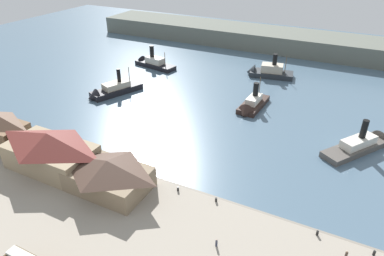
{
  "coord_description": "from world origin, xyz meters",
  "views": [
    {
      "loc": [
        39.85,
        -53.72,
        47.66
      ],
      "look_at": [
        3.46,
        18.36,
        2.0
      ],
      "focal_mm": 32.01,
      "sensor_mm": 36.0,
      "label": 1
    }
  ],
  "objects_px": {
    "ferry_shed_central_terminal": "(50,150)",
    "mooring_post_east": "(178,189)",
    "ferry_moored_west": "(151,62)",
    "mooring_post_west": "(317,233)",
    "mooring_post_center_east": "(216,200)",
    "ferry_departing_north": "(364,143)",
    "ferry_approaching_east": "(266,72)",
    "mooring_post_center_west": "(374,253)",
    "ferry_shed_west_terminal": "(108,174)",
    "ferry_near_quay": "(111,91)",
    "pedestrian_by_tram": "(346,255)",
    "ferry_approaching_west": "(251,105)",
    "pedestrian_standing_center": "(216,243)"
  },
  "relations": [
    {
      "from": "ferry_approaching_east",
      "to": "ferry_departing_north",
      "type": "relative_size",
      "value": 0.85
    },
    {
      "from": "ferry_near_quay",
      "to": "ferry_approaching_west",
      "type": "relative_size",
      "value": 1.21
    },
    {
      "from": "pedestrian_by_tram",
      "to": "ferry_approaching_east",
      "type": "relative_size",
      "value": 0.09
    },
    {
      "from": "pedestrian_by_tram",
      "to": "ferry_approaching_east",
      "type": "distance_m",
      "value": 86.9
    },
    {
      "from": "ferry_near_quay",
      "to": "ferry_approaching_west",
      "type": "xyz_separation_m",
      "value": [
        46.09,
        10.7,
        -0.17
      ]
    },
    {
      "from": "mooring_post_west",
      "to": "ferry_departing_north",
      "type": "relative_size",
      "value": 0.04
    },
    {
      "from": "mooring_post_west",
      "to": "ferry_shed_west_terminal",
      "type": "bearing_deg",
      "value": -171.58
    },
    {
      "from": "ferry_shed_west_terminal",
      "to": "mooring_post_center_west",
      "type": "height_order",
      "value": "ferry_shed_west_terminal"
    },
    {
      "from": "ferry_shed_central_terminal",
      "to": "mooring_post_west",
      "type": "bearing_deg",
      "value": 6.02
    },
    {
      "from": "ferry_shed_central_terminal",
      "to": "mooring_post_center_east",
      "type": "xyz_separation_m",
      "value": [
        37.8,
        6.04,
        -4.1
      ]
    },
    {
      "from": "ferry_moored_west",
      "to": "mooring_post_west",
      "type": "bearing_deg",
      "value": -40.46
    },
    {
      "from": "mooring_post_east",
      "to": "ferry_approaching_east",
      "type": "bearing_deg",
      "value": 92.38
    },
    {
      "from": "mooring_post_west",
      "to": "ferry_near_quay",
      "type": "relative_size",
      "value": 0.04
    },
    {
      "from": "pedestrian_by_tram",
      "to": "mooring_post_east",
      "type": "relative_size",
      "value": 1.88
    },
    {
      "from": "ferry_approaching_west",
      "to": "ferry_moored_west",
      "type": "xyz_separation_m",
      "value": [
        -49.84,
        20.18,
        0.23
      ]
    },
    {
      "from": "ferry_shed_central_terminal",
      "to": "ferry_moored_west",
      "type": "xyz_separation_m",
      "value": [
        -19.63,
        71.66,
        -4.19
      ]
    },
    {
      "from": "ferry_approaching_east",
      "to": "ferry_approaching_west",
      "type": "bearing_deg",
      "value": -82.56
    },
    {
      "from": "mooring_post_center_west",
      "to": "ferry_near_quay",
      "type": "height_order",
      "value": "ferry_near_quay"
    },
    {
      "from": "mooring_post_center_east",
      "to": "ferry_approaching_west",
      "type": "relative_size",
      "value": 0.05
    },
    {
      "from": "mooring_post_center_west",
      "to": "mooring_post_east",
      "type": "xyz_separation_m",
      "value": [
        -37.06,
        -0.2,
        0.0
      ]
    },
    {
      "from": "ferry_shed_central_terminal",
      "to": "mooring_post_west",
      "type": "relative_size",
      "value": 22.82
    },
    {
      "from": "mooring_post_west",
      "to": "mooring_post_center_west",
      "type": "xyz_separation_m",
      "value": [
        9.15,
        -0.3,
        0.0
      ]
    },
    {
      "from": "mooring_post_center_east",
      "to": "ferry_departing_north",
      "type": "xyz_separation_m",
      "value": [
        25.23,
        37.09,
        -0.31
      ]
    },
    {
      "from": "ferry_near_quay",
      "to": "ferry_approaching_west",
      "type": "height_order",
      "value": "ferry_approaching_west"
    },
    {
      "from": "mooring_post_east",
      "to": "ferry_approaching_west",
      "type": "height_order",
      "value": "ferry_approaching_west"
    },
    {
      "from": "pedestrian_standing_center",
      "to": "ferry_shed_central_terminal",
      "type": "bearing_deg",
      "value": 174.21
    },
    {
      "from": "mooring_post_center_west",
      "to": "ferry_departing_north",
      "type": "xyz_separation_m",
      "value": [
        -3.43,
        37.39,
        -0.31
      ]
    },
    {
      "from": "ferry_departing_north",
      "to": "ferry_approaching_west",
      "type": "bearing_deg",
      "value": 165.72
    },
    {
      "from": "mooring_post_center_east",
      "to": "pedestrian_standing_center",
      "type": "bearing_deg",
      "value": -66.46
    },
    {
      "from": "ferry_shed_west_terminal",
      "to": "ferry_moored_west",
      "type": "height_order",
      "value": "ferry_moored_west"
    },
    {
      "from": "ferry_shed_central_terminal",
      "to": "pedestrian_standing_center",
      "type": "relative_size",
      "value": 13.4
    },
    {
      "from": "ferry_shed_west_terminal",
      "to": "ferry_near_quay",
      "type": "height_order",
      "value": "ferry_near_quay"
    },
    {
      "from": "ferry_shed_central_terminal",
      "to": "mooring_post_center_east",
      "type": "height_order",
      "value": "ferry_shed_central_terminal"
    },
    {
      "from": "mooring_post_east",
      "to": "ferry_departing_north",
      "type": "xyz_separation_m",
      "value": [
        33.63,
        37.6,
        -0.31
      ]
    },
    {
      "from": "ferry_approaching_east",
      "to": "mooring_post_center_west",
      "type": "bearing_deg",
      "value": -62.18
    },
    {
      "from": "ferry_shed_west_terminal",
      "to": "ferry_near_quay",
      "type": "distance_m",
      "value": 52.01
    },
    {
      "from": "ferry_approaching_east",
      "to": "mooring_post_center_east",
      "type": "bearing_deg",
      "value": -81.33
    },
    {
      "from": "mooring_post_east",
      "to": "ferry_moored_west",
      "type": "distance_m",
      "value": 82.32
    },
    {
      "from": "mooring_post_center_west",
      "to": "ferry_near_quay",
      "type": "distance_m",
      "value": 89.48
    },
    {
      "from": "pedestrian_by_tram",
      "to": "ferry_approaching_west",
      "type": "height_order",
      "value": "ferry_approaching_west"
    },
    {
      "from": "mooring_post_center_west",
      "to": "ferry_departing_north",
      "type": "relative_size",
      "value": 0.04
    },
    {
      "from": "pedestrian_by_tram",
      "to": "mooring_post_center_west",
      "type": "distance_m",
      "value": 5.02
    },
    {
      "from": "ferry_departing_north",
      "to": "mooring_post_east",
      "type": "bearing_deg",
      "value": -131.81
    },
    {
      "from": "pedestrian_by_tram",
      "to": "mooring_post_east",
      "type": "height_order",
      "value": "pedestrian_by_tram"
    },
    {
      "from": "mooring_post_west",
      "to": "ferry_approaching_east",
      "type": "bearing_deg",
      "value": 112.26
    },
    {
      "from": "mooring_post_center_west",
      "to": "ferry_departing_north",
      "type": "distance_m",
      "value": 37.55
    },
    {
      "from": "mooring_post_east",
      "to": "ferry_approaching_west",
      "type": "relative_size",
      "value": 0.05
    },
    {
      "from": "ferry_moored_west",
      "to": "mooring_post_east",
      "type": "bearing_deg",
      "value": -53.44
    },
    {
      "from": "mooring_post_west",
      "to": "ferry_moored_west",
      "type": "distance_m",
      "value": 101.12
    },
    {
      "from": "ferry_shed_central_terminal",
      "to": "mooring_post_east",
      "type": "relative_size",
      "value": 22.82
    }
  ]
}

